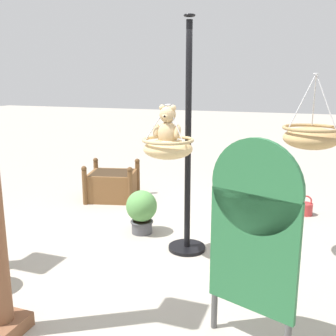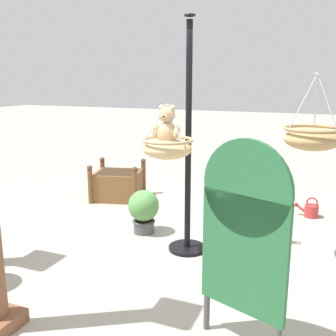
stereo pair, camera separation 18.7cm
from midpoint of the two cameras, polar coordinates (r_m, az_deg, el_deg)
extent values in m
plane|color=#A8A093|center=(4.82, 1.18, -11.58)|extent=(40.00, 40.00, 0.00)
cylinder|color=black|center=(4.43, 4.18, 3.79)|extent=(0.07, 0.07, 2.60)
cylinder|color=black|center=(4.80, 3.92, -11.48)|extent=(0.44, 0.44, 0.04)
torus|color=black|center=(4.42, 4.48, 21.21)|extent=(0.12, 0.12, 0.02)
ellipsoid|color=tan|center=(4.25, 1.19, 2.78)|extent=(0.53, 0.53, 0.21)
torus|color=tan|center=(4.23, 1.19, 4.07)|extent=(0.56, 0.56, 0.04)
ellipsoid|color=silver|center=(4.25, 1.19, 3.04)|extent=(0.47, 0.47, 0.18)
cylinder|color=#B7B7BC|center=(4.19, -0.46, 6.58)|extent=(0.23, 0.14, 0.38)
cylinder|color=#B7B7BC|center=(4.12, 2.28, 6.45)|extent=(0.23, 0.14, 0.38)
cylinder|color=#B7B7BC|center=(4.32, 1.79, 6.77)|extent=(0.01, 0.26, 0.38)
torus|color=#B7B7BC|center=(4.19, 1.22, 9.16)|extent=(0.06, 0.06, 0.01)
ellipsoid|color=tan|center=(4.22, 1.15, 4.93)|extent=(0.23, 0.19, 0.27)
sphere|color=tan|center=(4.19, 1.16, 7.75)|extent=(0.18, 0.18, 0.17)
ellipsoid|color=#D9B683|center=(4.13, 0.83, 7.50)|extent=(0.08, 0.06, 0.06)
sphere|color=black|center=(4.11, 0.69, 7.50)|extent=(0.02, 0.02, 0.02)
sphere|color=tan|center=(4.16, 1.96, 8.68)|extent=(0.07, 0.07, 0.07)
sphere|color=tan|center=(4.21, 0.38, 8.73)|extent=(0.07, 0.07, 0.07)
ellipsoid|color=tan|center=(4.14, 2.54, 5.25)|extent=(0.07, 0.13, 0.17)
ellipsoid|color=tan|center=(4.23, -0.50, 5.42)|extent=(0.07, 0.13, 0.17)
ellipsoid|color=tan|center=(4.12, 1.46, 3.37)|extent=(0.08, 0.15, 0.08)
ellipsoid|color=tan|center=(4.17, -0.14, 3.48)|extent=(0.08, 0.15, 0.08)
ellipsoid|color=tan|center=(4.39, 21.34, 3.91)|extent=(0.58, 0.58, 0.24)
torus|color=#97794E|center=(4.38, 21.45, 5.30)|extent=(0.60, 0.60, 0.04)
ellipsoid|color=silver|center=(4.39, 21.36, 4.17)|extent=(0.51, 0.51, 0.19)
cylinder|color=#B7B7BC|center=(4.29, 20.19, 9.00)|extent=(0.25, 0.15, 0.56)
cylinder|color=#B7B7BC|center=(4.29, 23.29, 8.75)|extent=(0.25, 0.15, 0.56)
cylinder|color=#B7B7BC|center=(4.49, 21.79, 9.01)|extent=(0.01, 0.28, 0.56)
torus|color=#B7B7BC|center=(4.35, 22.07, 12.58)|extent=(0.06, 0.06, 0.01)
cube|color=brown|center=(6.70, -6.45, -2.48)|extent=(0.88, 0.82, 0.46)
cube|color=#382819|center=(6.65, -6.49, -0.82)|extent=(0.77, 0.72, 0.06)
cylinder|color=brown|center=(6.29, -3.95, -2.97)|extent=(0.08, 0.08, 0.56)
cylinder|color=brown|center=(6.49, -10.37, -2.68)|extent=(0.08, 0.08, 0.56)
cylinder|color=brown|center=(6.92, -2.80, -1.50)|extent=(0.08, 0.08, 0.56)
cylinder|color=brown|center=(7.09, -8.69, -1.27)|extent=(0.08, 0.08, 0.56)
sphere|color=brown|center=(6.21, -3.99, -0.20)|extent=(0.09, 0.09, 0.09)
sphere|color=brown|center=(6.41, -10.48, 0.02)|extent=(0.09, 0.09, 0.09)
sphere|color=brown|center=(6.85, -2.83, 1.04)|extent=(0.09, 0.09, 0.09)
sphere|color=brown|center=(7.03, -8.78, 1.20)|extent=(0.09, 0.09, 0.09)
cylinder|color=#BC6042|center=(4.31, 12.99, -12.85)|extent=(0.26, 0.26, 0.30)
torus|color=#A9573B|center=(4.25, 13.09, -11.16)|extent=(0.29, 0.29, 0.03)
cylinder|color=#382819|center=(4.25, 13.08, -11.22)|extent=(0.23, 0.23, 0.03)
cone|color=#28702D|center=(4.18, 13.21, -8.93)|extent=(0.28, 0.28, 0.33)
cylinder|color=#AD563D|center=(5.78, 14.49, -6.68)|extent=(0.23, 0.23, 0.20)
torus|color=#9C4E37|center=(5.76, 14.54, -5.83)|extent=(0.26, 0.26, 0.03)
cylinder|color=#382819|center=(5.76, 14.53, -5.87)|extent=(0.20, 0.20, 0.03)
cylinder|color=#4C6B38|center=(5.70, 14.65, -3.96)|extent=(0.02, 0.02, 0.37)
ellipsoid|color=#28702D|center=(5.63, 14.80, -1.35)|extent=(0.21, 0.21, 0.18)
cylinder|color=#4C4C51|center=(5.26, -2.49, -8.46)|extent=(0.27, 0.27, 0.17)
torus|color=#444449|center=(5.24, -2.50, -7.71)|extent=(0.30, 0.30, 0.03)
cylinder|color=#382819|center=(5.24, -2.50, -7.77)|extent=(0.24, 0.24, 0.03)
ellipsoid|color=#56934C|center=(5.16, -2.52, -5.48)|extent=(0.40, 0.40, 0.41)
cube|color=#286B3D|center=(2.98, 12.62, -12.16)|extent=(0.67, 0.28, 0.90)
cylinder|color=#286B3D|center=(2.81, 13.11, -2.86)|extent=(0.67, 0.28, 0.70)
cylinder|color=#4C4C4C|center=(3.41, 7.29, -19.97)|extent=(0.05, 0.05, 0.30)
cylinder|color=#B23333|center=(6.22, 20.88, -5.85)|extent=(0.20, 0.20, 0.18)
cylinder|color=#B23333|center=(6.21, 19.56, -5.58)|extent=(0.17, 0.04, 0.14)
sphere|color=maroon|center=(6.20, 18.90, -5.04)|extent=(0.06, 0.06, 0.06)
torus|color=#B23333|center=(6.18, 20.98, -4.71)|extent=(0.16, 0.02, 0.16)
camera|label=1|loc=(0.09, -88.79, 0.28)|focal=42.06mm
camera|label=2|loc=(0.09, 91.21, -0.28)|focal=42.06mm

